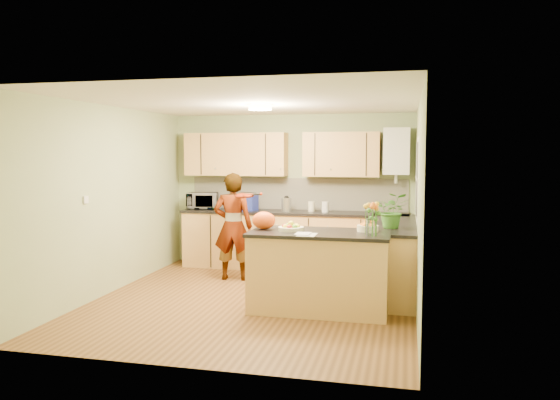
# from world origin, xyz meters

# --- Properties ---
(floor) EXTENTS (4.50, 4.50, 0.00)m
(floor) POSITION_xyz_m (0.00, 0.00, 0.00)
(floor) COLOR #583819
(floor) RESTS_ON ground
(ceiling) EXTENTS (4.00, 4.50, 0.02)m
(ceiling) POSITION_xyz_m (0.00, 0.00, 2.50)
(ceiling) COLOR silver
(ceiling) RESTS_ON wall_back
(wall_back) EXTENTS (4.00, 0.02, 2.50)m
(wall_back) POSITION_xyz_m (0.00, 2.25, 1.25)
(wall_back) COLOR #8E9D70
(wall_back) RESTS_ON floor
(wall_front) EXTENTS (4.00, 0.02, 2.50)m
(wall_front) POSITION_xyz_m (0.00, -2.25, 1.25)
(wall_front) COLOR #8E9D70
(wall_front) RESTS_ON floor
(wall_left) EXTENTS (0.02, 4.50, 2.50)m
(wall_left) POSITION_xyz_m (-2.00, 0.00, 1.25)
(wall_left) COLOR #8E9D70
(wall_left) RESTS_ON floor
(wall_right) EXTENTS (0.02, 4.50, 2.50)m
(wall_right) POSITION_xyz_m (2.00, 0.00, 1.25)
(wall_right) COLOR #8E9D70
(wall_right) RESTS_ON floor
(back_counter) EXTENTS (3.64, 0.62, 0.94)m
(back_counter) POSITION_xyz_m (0.10, 1.95, 0.47)
(back_counter) COLOR tan
(back_counter) RESTS_ON floor
(right_counter) EXTENTS (0.62, 2.24, 0.94)m
(right_counter) POSITION_xyz_m (1.70, 0.85, 0.47)
(right_counter) COLOR tan
(right_counter) RESTS_ON floor
(splashback) EXTENTS (3.60, 0.02, 0.52)m
(splashback) POSITION_xyz_m (0.10, 2.23, 1.20)
(splashback) COLOR beige
(splashback) RESTS_ON back_counter
(upper_cabinets) EXTENTS (3.20, 0.34, 0.70)m
(upper_cabinets) POSITION_xyz_m (-0.18, 2.08, 1.85)
(upper_cabinets) COLOR tan
(upper_cabinets) RESTS_ON wall_back
(boiler) EXTENTS (0.40, 0.30, 0.86)m
(boiler) POSITION_xyz_m (1.70, 2.09, 1.90)
(boiler) COLOR silver
(boiler) RESTS_ON wall_back
(window_right) EXTENTS (0.01, 1.30, 1.05)m
(window_right) POSITION_xyz_m (1.99, 0.60, 1.55)
(window_right) COLOR silver
(window_right) RESTS_ON wall_right
(light_switch) EXTENTS (0.02, 0.09, 0.09)m
(light_switch) POSITION_xyz_m (-1.99, -0.60, 1.30)
(light_switch) COLOR silver
(light_switch) RESTS_ON wall_left
(ceiling_lamp) EXTENTS (0.30, 0.30, 0.07)m
(ceiling_lamp) POSITION_xyz_m (0.00, 0.30, 2.46)
(ceiling_lamp) COLOR #FFEABF
(ceiling_lamp) RESTS_ON ceiling
(peninsula_island) EXTENTS (1.65, 0.85, 0.95)m
(peninsula_island) POSITION_xyz_m (0.87, -0.24, 0.48)
(peninsula_island) COLOR tan
(peninsula_island) RESTS_ON floor
(fruit_dish) EXTENTS (0.31, 0.31, 0.11)m
(fruit_dish) POSITION_xyz_m (0.52, -0.24, 0.99)
(fruit_dish) COLOR beige
(fruit_dish) RESTS_ON peninsula_island
(orange_bowl) EXTENTS (0.25, 0.25, 0.15)m
(orange_bowl) POSITION_xyz_m (1.42, -0.09, 1.01)
(orange_bowl) COLOR beige
(orange_bowl) RESTS_ON peninsula_island
(flower_vase) EXTENTS (0.23, 0.23, 0.43)m
(flower_vase) POSITION_xyz_m (1.47, -0.42, 1.23)
(flower_vase) COLOR silver
(flower_vase) RESTS_ON peninsula_island
(orange_bag) EXTENTS (0.31, 0.27, 0.22)m
(orange_bag) POSITION_xyz_m (0.17, -0.19, 1.06)
(orange_bag) COLOR #F15113
(orange_bag) RESTS_ON peninsula_island
(papers) EXTENTS (0.20, 0.28, 0.01)m
(papers) POSITION_xyz_m (0.77, -0.54, 0.95)
(papers) COLOR silver
(papers) RESTS_ON peninsula_island
(violinist) EXTENTS (0.62, 0.45, 1.59)m
(violinist) POSITION_xyz_m (-0.62, 1.04, 0.79)
(violinist) COLOR tan
(violinist) RESTS_ON floor
(violin) EXTENTS (0.63, 0.55, 0.16)m
(violin) POSITION_xyz_m (-0.42, 0.82, 1.27)
(violin) COLOR #550D05
(violin) RESTS_ON violinist
(microwave) EXTENTS (0.55, 0.43, 0.27)m
(microwave) POSITION_xyz_m (-1.45, 1.96, 1.08)
(microwave) COLOR silver
(microwave) RESTS_ON back_counter
(blue_box) EXTENTS (0.35, 0.29, 0.25)m
(blue_box) POSITION_xyz_m (-0.67, 1.93, 1.06)
(blue_box) COLOR navy
(blue_box) RESTS_ON back_counter
(kettle) EXTENTS (0.16, 0.16, 0.29)m
(kettle) POSITION_xyz_m (-0.01, 1.91, 1.06)
(kettle) COLOR silver
(kettle) RESTS_ON back_counter
(jar_cream) EXTENTS (0.12, 0.12, 0.16)m
(jar_cream) POSITION_xyz_m (0.38, 1.99, 1.02)
(jar_cream) COLOR beige
(jar_cream) RESTS_ON back_counter
(jar_white) EXTENTS (0.14, 0.14, 0.17)m
(jar_white) POSITION_xyz_m (0.62, 1.93, 1.02)
(jar_white) COLOR silver
(jar_white) RESTS_ON back_counter
(potted_plant) EXTENTS (0.41, 0.36, 0.45)m
(potted_plant) POSITION_xyz_m (1.70, 0.30, 1.16)
(potted_plant) COLOR #377125
(potted_plant) RESTS_ON right_counter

